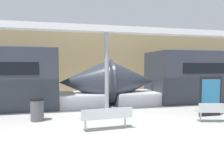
{
  "coord_description": "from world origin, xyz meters",
  "views": [
    {
      "loc": [
        -2.03,
        -6.12,
        2.16
      ],
      "look_at": [
        0.32,
        3.4,
        1.4
      ],
      "focal_mm": 35.0,
      "sensor_mm": 36.0,
      "label": 1
    }
  ],
  "objects_px": {
    "bench_near": "(107,116)",
    "support_column_near": "(107,73)",
    "bench_far": "(218,110)",
    "poster_board": "(210,96)",
    "trash_bin": "(37,110)"
  },
  "relations": [
    {
      "from": "bench_near",
      "to": "support_column_near",
      "type": "relative_size",
      "value": 0.49
    },
    {
      "from": "bench_far",
      "to": "poster_board",
      "type": "distance_m",
      "value": 1.16
    },
    {
      "from": "trash_bin",
      "to": "support_column_near",
      "type": "height_order",
      "value": "support_column_near"
    },
    {
      "from": "bench_near",
      "to": "support_column_near",
      "type": "bearing_deg",
      "value": 72.6
    },
    {
      "from": "bench_near",
      "to": "trash_bin",
      "type": "bearing_deg",
      "value": 137.36
    },
    {
      "from": "bench_far",
      "to": "poster_board",
      "type": "bearing_deg",
      "value": 82.41
    },
    {
      "from": "poster_board",
      "to": "trash_bin",
      "type": "bearing_deg",
      "value": 172.82
    },
    {
      "from": "trash_bin",
      "to": "poster_board",
      "type": "bearing_deg",
      "value": -7.18
    },
    {
      "from": "poster_board",
      "to": "bench_far",
      "type": "bearing_deg",
      "value": -112.24
    },
    {
      "from": "bench_near",
      "to": "bench_far",
      "type": "height_order",
      "value": "same"
    },
    {
      "from": "poster_board",
      "to": "bench_near",
      "type": "bearing_deg",
      "value": -168.65
    },
    {
      "from": "trash_bin",
      "to": "bench_near",
      "type": "bearing_deg",
      "value": -38.01
    },
    {
      "from": "bench_near",
      "to": "poster_board",
      "type": "relative_size",
      "value": 1.04
    },
    {
      "from": "support_column_near",
      "to": "poster_board",
      "type": "bearing_deg",
      "value": -23.28
    },
    {
      "from": "bench_far",
      "to": "trash_bin",
      "type": "relative_size",
      "value": 1.88
    }
  ]
}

